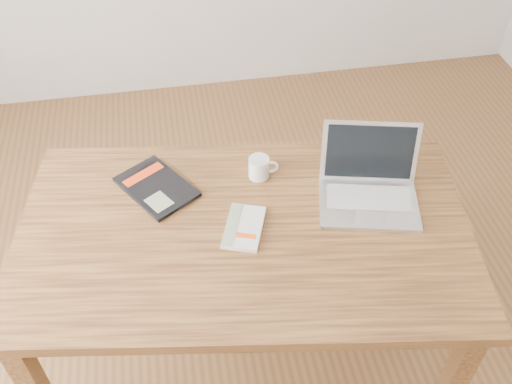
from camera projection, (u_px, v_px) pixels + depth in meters
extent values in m
plane|color=brown|center=(278.00, 354.00, 2.34)|extent=(4.00, 4.00, 0.00)
cube|color=#543419|center=(244.00, 233.00, 1.84)|extent=(1.57, 1.05, 0.04)
cube|color=#543419|center=(83.00, 231.00, 2.35)|extent=(0.07, 0.07, 0.71)
cube|color=#543419|center=(405.00, 225.00, 2.37)|extent=(0.07, 0.07, 0.71)
cube|color=silver|center=(244.00, 228.00, 1.82)|extent=(0.17, 0.22, 0.01)
cube|color=white|center=(244.00, 227.00, 1.82)|extent=(0.17, 0.22, 0.02)
cube|color=gray|center=(232.00, 224.00, 1.82)|extent=(0.10, 0.19, 0.00)
cube|color=#DD450F|center=(246.00, 236.00, 1.78)|extent=(0.07, 0.04, 0.00)
cube|color=black|center=(156.00, 187.00, 1.95)|extent=(0.30, 0.32, 0.01)
cube|color=#BC2D0D|center=(143.00, 174.00, 1.99)|extent=(0.15, 0.11, 0.00)
cube|color=gray|center=(159.00, 202.00, 1.89)|extent=(0.10, 0.11, 0.00)
cube|color=silver|center=(369.00, 205.00, 1.89)|extent=(0.37, 0.30, 0.01)
cube|color=#BCBCC0|center=(368.00, 197.00, 1.91)|extent=(0.30, 0.18, 0.00)
cube|color=#BCBCC1|center=(371.00, 218.00, 1.84)|extent=(0.11, 0.07, 0.00)
cube|color=silver|center=(370.00, 152.00, 1.92)|extent=(0.33, 0.14, 0.21)
cube|color=black|center=(370.00, 152.00, 1.91)|extent=(0.30, 0.12, 0.18)
cylinder|color=white|center=(259.00, 168.00, 1.98)|extent=(0.07, 0.07, 0.08)
cylinder|color=black|center=(259.00, 160.00, 1.95)|extent=(0.06, 0.06, 0.01)
torus|color=white|center=(271.00, 167.00, 1.98)|extent=(0.05, 0.02, 0.05)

